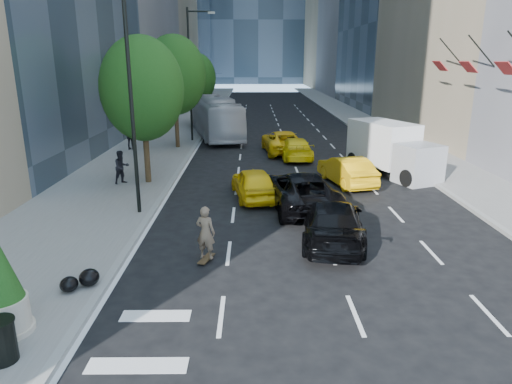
{
  "coord_description": "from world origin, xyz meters",
  "views": [
    {
      "loc": [
        -1.69,
        -14.49,
        6.42
      ],
      "look_at": [
        -1.54,
        2.01,
        1.6
      ],
      "focal_mm": 32.0,
      "sensor_mm": 36.0,
      "label": 1
    }
  ],
  "objects_px": {
    "city_bus": "(215,117)",
    "trash_can": "(1,342)",
    "black_sedan_lincoln": "(301,190)",
    "skateboarder": "(206,236)",
    "planter_shrub": "(0,284)",
    "black_sedan_mercedes": "(333,222)",
    "box_truck": "(391,149)"
  },
  "relations": [
    {
      "from": "city_bus",
      "to": "trash_can",
      "type": "height_order",
      "value": "city_bus"
    },
    {
      "from": "black_sedan_lincoln",
      "to": "city_bus",
      "type": "height_order",
      "value": "city_bus"
    },
    {
      "from": "skateboarder",
      "to": "city_bus",
      "type": "bearing_deg",
      "value": -67.93
    },
    {
      "from": "black_sedan_lincoln",
      "to": "city_bus",
      "type": "xyz_separation_m",
      "value": [
        -5.3,
        19.59,
        0.86
      ]
    },
    {
      "from": "trash_can",
      "to": "planter_shrub",
      "type": "bearing_deg",
      "value": 113.51
    },
    {
      "from": "black_sedan_mercedes",
      "to": "planter_shrub",
      "type": "distance_m",
      "value": 10.59
    },
    {
      "from": "city_bus",
      "to": "planter_shrub",
      "type": "bearing_deg",
      "value": -108.66
    },
    {
      "from": "black_sedan_lincoln",
      "to": "black_sedan_mercedes",
      "type": "xyz_separation_m",
      "value": [
        0.73,
        -4.0,
        -0.05
      ]
    },
    {
      "from": "box_truck",
      "to": "trash_can",
      "type": "relative_size",
      "value": 6.92
    },
    {
      "from": "black_sedan_mercedes",
      "to": "city_bus",
      "type": "relative_size",
      "value": 0.44
    },
    {
      "from": "black_sedan_mercedes",
      "to": "trash_can",
      "type": "distance_m",
      "value": 10.86
    },
    {
      "from": "box_truck",
      "to": "trash_can",
      "type": "distance_m",
      "value": 21.86
    },
    {
      "from": "city_bus",
      "to": "box_truck",
      "type": "relative_size",
      "value": 1.85
    },
    {
      "from": "box_truck",
      "to": "city_bus",
      "type": "bearing_deg",
      "value": 107.91
    },
    {
      "from": "box_truck",
      "to": "trash_can",
      "type": "xyz_separation_m",
      "value": [
        -13.39,
        -17.26,
        -0.87
      ]
    },
    {
      "from": "city_bus",
      "to": "trash_can",
      "type": "relative_size",
      "value": 12.82
    },
    {
      "from": "trash_can",
      "to": "skateboarder",
      "type": "bearing_deg",
      "value": 54.0
    },
    {
      "from": "black_sedan_mercedes",
      "to": "city_bus",
      "type": "xyz_separation_m",
      "value": [
        -6.03,
        23.59,
        0.9
      ]
    },
    {
      "from": "black_sedan_lincoln",
      "to": "skateboarder",
      "type": "bearing_deg",
      "value": 50.11
    },
    {
      "from": "city_bus",
      "to": "trash_can",
      "type": "distance_m",
      "value": 30.69
    },
    {
      "from": "skateboarder",
      "to": "box_truck",
      "type": "bearing_deg",
      "value": -110.14
    },
    {
      "from": "black_sedan_lincoln",
      "to": "black_sedan_mercedes",
      "type": "height_order",
      "value": "black_sedan_lincoln"
    },
    {
      "from": "box_truck",
      "to": "planter_shrub",
      "type": "height_order",
      "value": "box_truck"
    },
    {
      "from": "skateboarder",
      "to": "black_sedan_lincoln",
      "type": "distance_m",
      "value": 6.78
    },
    {
      "from": "black_sedan_lincoln",
      "to": "black_sedan_mercedes",
      "type": "distance_m",
      "value": 4.07
    },
    {
      "from": "black_sedan_lincoln",
      "to": "box_truck",
      "type": "xyz_separation_m",
      "value": [
        5.82,
        6.26,
        0.67
      ]
    },
    {
      "from": "box_truck",
      "to": "planter_shrub",
      "type": "bearing_deg",
      "value": -152.58
    },
    {
      "from": "trash_can",
      "to": "city_bus",
      "type": "bearing_deg",
      "value": 85.76
    },
    {
      "from": "city_bus",
      "to": "black_sedan_lincoln",
      "type": "bearing_deg",
      "value": -88.19
    },
    {
      "from": "skateboarder",
      "to": "city_bus",
      "type": "xyz_separation_m",
      "value": [
        -1.6,
        25.26,
        0.78
      ]
    },
    {
      "from": "box_truck",
      "to": "planter_shrub",
      "type": "xyz_separation_m",
      "value": [
        -13.87,
        -16.15,
        -0.07
      ]
    },
    {
      "from": "black_sedan_lincoln",
      "to": "planter_shrub",
      "type": "xyz_separation_m",
      "value": [
        -8.05,
        -9.9,
        0.61
      ]
    }
  ]
}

